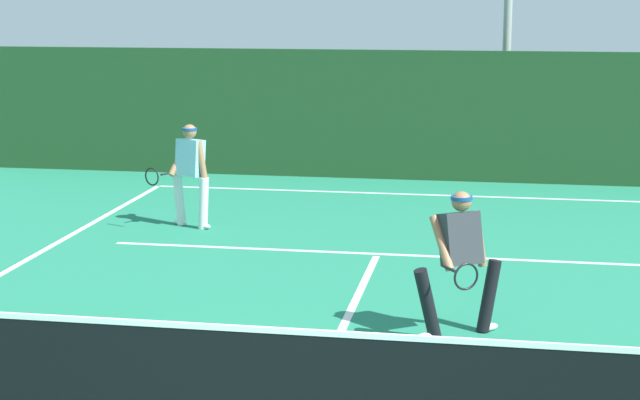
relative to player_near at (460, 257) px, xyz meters
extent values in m
cube|color=white|center=(-1.30, 8.10, -0.90)|extent=(9.80, 0.10, 0.01)
cube|color=white|center=(-1.30, 3.47, -0.90)|extent=(7.99, 0.10, 0.01)
cube|color=white|center=(-1.30, 0.14, -0.90)|extent=(0.10, 6.40, 0.01)
cube|color=black|center=(-1.30, -3.06, -0.41)|extent=(10.56, 0.02, 0.98)
cube|color=white|center=(-1.30, -3.06, 0.10)|extent=(10.56, 0.03, 0.05)
cylinder|color=black|center=(0.33, 0.23, -0.49)|extent=(0.32, 0.28, 0.83)
cylinder|color=black|center=(-0.33, -0.20, -0.49)|extent=(0.37, 0.32, 0.83)
ellipsoid|color=white|center=(0.33, 0.23, -0.85)|extent=(0.28, 0.24, 0.09)
ellipsoid|color=white|center=(-0.33, -0.20, -0.85)|extent=(0.28, 0.24, 0.09)
cube|color=#2D3338|center=(0.00, 0.01, 0.21)|extent=(0.54, 0.52, 0.61)
cylinder|color=#9E704C|center=(0.19, 0.14, 0.18)|extent=(0.23, 0.20, 0.64)
cylinder|color=#9E704C|center=(-0.20, -0.12, 0.18)|extent=(0.33, 0.43, 0.56)
sphere|color=#9E704C|center=(0.00, 0.01, 0.62)|extent=(0.22, 0.22, 0.22)
cylinder|color=#19478C|center=(0.00, 0.01, 0.66)|extent=(0.33, 0.33, 0.04)
cylinder|color=black|center=(-0.10, -0.35, -0.04)|extent=(0.17, 0.23, 0.03)
torus|color=black|center=(0.09, -0.64, -0.04)|extent=(0.26, 0.18, 0.29)
cylinder|color=silver|center=(-4.26, 4.64, -0.48)|extent=(0.25, 0.22, 0.85)
cylinder|color=silver|center=(-4.73, 4.85, -0.48)|extent=(0.27, 0.23, 0.85)
ellipsoid|color=white|center=(-4.26, 4.64, -0.85)|extent=(0.28, 0.21, 0.09)
ellipsoid|color=white|center=(-4.73, 4.85, -0.85)|extent=(0.28, 0.21, 0.09)
cube|color=#8CCCE0|center=(-4.50, 4.74, 0.24)|extent=(0.51, 0.44, 0.61)
cylinder|color=#9E704C|center=(-4.27, 4.64, 0.21)|extent=(0.24, 0.18, 0.65)
cylinder|color=#9E704C|center=(-4.72, 4.85, 0.21)|extent=(0.29, 0.48, 0.57)
sphere|color=#9E704C|center=(-4.50, 4.74, 0.67)|extent=(0.23, 0.23, 0.23)
cylinder|color=#19478C|center=(-4.50, 4.74, 0.71)|extent=(0.32, 0.32, 0.04)
cylinder|color=black|center=(-4.87, 4.64, -0.01)|extent=(0.14, 0.25, 0.03)
torus|color=black|center=(-5.01, 4.33, -0.01)|extent=(0.28, 0.14, 0.29)
sphere|color=#D1E033|center=(-4.39, -1.37, -0.87)|extent=(0.07, 0.07, 0.07)
cube|color=#1E4422|center=(-1.30, 9.71, 0.41)|extent=(18.82, 0.12, 2.63)
cylinder|color=#9EA39E|center=(0.52, 11.63, 2.42)|extent=(0.18, 0.18, 6.65)
camera|label=1|loc=(0.33, -10.92, 2.82)|focal=57.41mm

